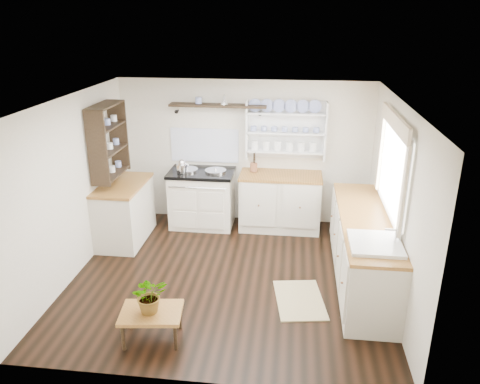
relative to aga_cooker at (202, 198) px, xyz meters
name	(u,v)px	position (x,y,z in m)	size (l,w,h in m)	color
floor	(228,276)	(0.65, -1.57, -0.47)	(4.00, 3.80, 0.01)	black
wall_back	(245,152)	(0.65, 0.33, 0.68)	(4.00, 0.02, 2.30)	beige
wall_right	(395,202)	(2.65, -1.57, 0.68)	(0.02, 3.80, 2.30)	beige
wall_left	(72,188)	(-1.35, -1.57, 0.68)	(0.02, 3.80, 2.30)	beige
ceiling	(227,101)	(0.65, -1.57, 1.83)	(4.00, 3.80, 0.01)	white
window	(392,165)	(2.60, -1.42, 1.10)	(0.08, 1.55, 1.22)	white
aga_cooker	(202,198)	(0.00, 0.00, 0.00)	(1.02, 0.71, 0.95)	white
back_cabinets	(280,201)	(1.25, 0.03, -0.01)	(1.27, 0.63, 0.90)	beige
right_cabinets	(363,249)	(2.35, -1.47, -0.01)	(0.62, 2.43, 0.90)	beige
belfast_sink	(374,253)	(2.35, -2.22, 0.33)	(0.55, 0.60, 0.45)	white
left_cabinets	(125,211)	(-1.05, -0.67, -0.01)	(0.62, 1.13, 0.90)	beige
plate_rack	(286,129)	(1.30, 0.29, 1.09)	(1.20, 0.22, 0.90)	white
high_shelf	(218,106)	(0.25, 0.21, 1.44)	(1.50, 0.29, 0.16)	black
left_shelving	(108,140)	(-1.19, -0.67, 1.08)	(0.28, 0.80, 1.05)	black
kettle	(182,166)	(-0.28, -0.12, 0.56)	(0.16, 0.16, 0.20)	silver
utensil_crock	(254,167)	(0.81, 0.11, 0.51)	(0.11, 0.11, 0.13)	brown
center_table	(151,315)	(0.03, -2.91, -0.17)	(0.68, 0.52, 0.34)	brown
potted_plant	(150,295)	(0.03, -2.91, 0.08)	(0.36, 0.31, 0.40)	#3F7233
floor_rug	(299,300)	(1.58, -2.01, -0.46)	(0.55, 0.85, 0.02)	#89744F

